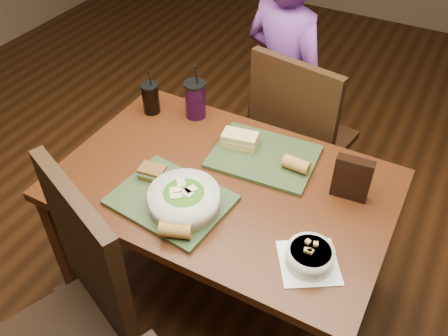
{
  "coord_description": "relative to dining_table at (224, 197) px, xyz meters",
  "views": [
    {
      "loc": [
        0.64,
        -1.19,
        2.03
      ],
      "look_at": [
        0.0,
        0.0,
        0.82
      ],
      "focal_mm": 38.0,
      "sensor_mm": 36.0,
      "label": 1
    }
  ],
  "objects": [
    {
      "name": "ground",
      "position": [
        0.0,
        0.0,
        -0.66
      ],
      "size": [
        6.0,
        6.0,
        0.0
      ],
      "primitive_type": "plane",
      "color": "#381C0B",
      "rests_on": "ground"
    },
    {
      "name": "chair_near",
      "position": [
        -0.19,
        -0.68,
        -0.05
      ],
      "size": [
        0.62,
        0.64,
        1.1
      ],
      "color": "black",
      "rests_on": "ground"
    },
    {
      "name": "soup_bowl",
      "position": [
        0.43,
        -0.21,
        0.13
      ],
      "size": [
        0.26,
        0.26,
        0.08
      ],
      "color": "white",
      "rests_on": "dining_table"
    },
    {
      "name": "salad_bowl",
      "position": [
        -0.05,
        -0.21,
        0.15
      ],
      "size": [
        0.26,
        0.26,
        0.09
      ],
      "color": "silver",
      "rests_on": "tray_near"
    },
    {
      "name": "sandwich_near",
      "position": [
        -0.25,
        -0.13,
        0.13
      ],
      "size": [
        0.11,
        0.08,
        0.05
      ],
      "color": "#593819",
      "rests_on": "tray_near"
    },
    {
      "name": "diner",
      "position": [
        -0.1,
        0.83,
        0.05
      ],
      "size": [
        0.6,
        0.5,
        1.42
      ],
      "primitive_type": "imported",
      "rotation": [
        0.0,
        0.0,
        2.8
      ],
      "color": "#5E2B76",
      "rests_on": "ground"
    },
    {
      "name": "chip_bag",
      "position": [
        0.45,
        0.15,
        0.18
      ],
      "size": [
        0.14,
        0.05,
        0.18
      ],
      "primitive_type": "cube",
      "rotation": [
        0.0,
        0.0,
        0.09
      ],
      "color": "black",
      "rests_on": "dining_table"
    },
    {
      "name": "dining_table",
      "position": [
        0.0,
        0.0,
        0.0
      ],
      "size": [
        1.3,
        0.85,
        0.75
      ],
      "color": "#421E0D",
      "rests_on": "ground"
    },
    {
      "name": "tray_near",
      "position": [
        -0.12,
        -0.19,
        0.1
      ],
      "size": [
        0.45,
        0.36,
        0.02
      ],
      "primitive_type": "cube",
      "rotation": [
        0.0,
        0.0,
        -0.11
      ],
      "color": "#2C3B1F",
      "rests_on": "dining_table"
    },
    {
      "name": "baguette_near",
      "position": [
        -0.01,
        -0.33,
        0.14
      ],
      "size": [
        0.12,
        0.09,
        0.06
      ],
      "primitive_type": "cylinder",
      "rotation": [
        0.0,
        1.57,
        0.36
      ],
      "color": "#AD7533",
      "rests_on": "tray_near"
    },
    {
      "name": "cup_cola",
      "position": [
        -0.52,
        0.26,
        0.16
      ],
      "size": [
        0.08,
        0.08,
        0.22
      ],
      "color": "black",
      "rests_on": "dining_table"
    },
    {
      "name": "cup_berry",
      "position": [
        -0.32,
        0.33,
        0.18
      ],
      "size": [
        0.1,
        0.1,
        0.27
      ],
      "color": "black",
      "rests_on": "dining_table"
    },
    {
      "name": "tray_far",
      "position": [
        0.08,
        0.2,
        0.1
      ],
      "size": [
        0.44,
        0.35,
        0.02
      ],
      "primitive_type": "cube",
      "rotation": [
        0.0,
        0.0,
        0.07
      ],
      "color": "#2C3B1F",
      "rests_on": "dining_table"
    },
    {
      "name": "baguette_far",
      "position": [
        0.23,
        0.18,
        0.14
      ],
      "size": [
        0.11,
        0.06,
        0.05
      ],
      "primitive_type": "cylinder",
      "rotation": [
        0.0,
        1.57,
        -0.04
      ],
      "color": "#AD7533",
      "rests_on": "tray_far"
    },
    {
      "name": "chair_far",
      "position": [
        0.07,
        0.63,
        -0.08
      ],
      "size": [
        0.52,
        0.52,
        1.03
      ],
      "color": "black",
      "rests_on": "ground"
    },
    {
      "name": "sandwich_far",
      "position": [
        -0.04,
        0.21,
        0.14
      ],
      "size": [
        0.16,
        0.1,
        0.06
      ],
      "color": "tan",
      "rests_on": "tray_far"
    }
  ]
}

